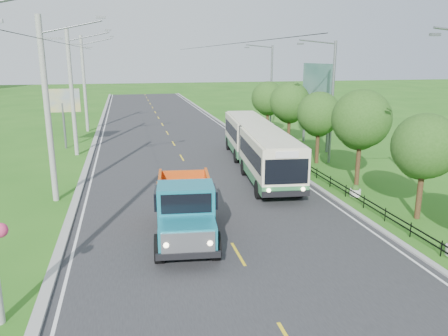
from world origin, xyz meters
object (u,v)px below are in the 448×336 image
object	(u,v)px
pole_mid	(72,93)
billboard_right	(317,86)
dump_truck	(185,205)
tree_fifth	(290,104)
pole_near	(48,110)
billboard_left	(62,104)
tree_fourth	(319,116)
bus	(257,143)
streetlight_far	(270,86)
planter_mid	(302,160)
planter_near	(355,191)
tree_third	(361,122)
pole_far	(85,84)
planter_far	(268,141)
tree_back	(268,100)
streetlight_mid	(330,98)
tree_second	(424,149)

from	to	relation	value
pole_mid	billboard_right	distance (m)	20.59
dump_truck	pole_mid	bearing A→B (deg)	114.90
tree_fifth	billboard_right	xyz separation A→B (m)	(2.44, -0.14, 1.49)
pole_near	billboard_left	world-z (taller)	pole_near
pole_near	tree_fourth	size ratio (longest dim) A/B	1.85
tree_fifth	bus	distance (m)	8.78
billboard_right	dump_truck	distance (m)	23.10
tree_fifth	streetlight_far	size ratio (longest dim) A/B	0.64
planter_mid	dump_truck	xyz separation A→B (m)	(-10.46, -11.86, 1.27)
planter_near	dump_truck	xyz separation A→B (m)	(-10.46, -3.86, 1.27)
tree_fourth	tree_third	bearing A→B (deg)	-90.00
pole_far	tree_third	world-z (taller)	pole_far
pole_far	tree_third	xyz separation A→B (m)	(18.12, -24.86, -1.11)
planter_far	billboard_left	xyz separation A→B (m)	(-18.10, 2.00, 3.58)
pole_mid	streetlight_far	world-z (taller)	pole_mid
tree_fifth	tree_back	world-z (taller)	tree_fifth
pole_near	pole_mid	xyz separation A→B (m)	(0.00, 12.00, 0.00)
streetlight_mid	bus	size ratio (longest dim) A/B	0.55
pole_far	planter_near	distance (m)	32.19
tree_fourth	pole_near	bearing A→B (deg)	-164.16
tree_third	tree_second	bearing A→B (deg)	-90.00
pole_mid	tree_fifth	xyz separation A→B (m)	(18.12, -0.86, -1.24)
streetlight_far	billboard_right	world-z (taller)	streetlight_far
pole_near	tree_second	xyz separation A→B (m)	(18.12, -6.86, -1.57)
tree_third	planter_near	distance (m)	4.46
tree_second	bus	bearing A→B (deg)	114.43
tree_fourth	planter_mid	xyz separation A→B (m)	(-1.26, -0.14, -3.30)
streetlight_far	bus	distance (m)	16.17
tree_back	planter_far	size ratio (longest dim) A/B	8.21
pole_mid	pole_far	world-z (taller)	same
tree_fourth	billboard_left	world-z (taller)	tree_fourth
planter_far	tree_fifth	bearing A→B (deg)	-55.95
pole_mid	planter_near	bearing A→B (deg)	-41.65
pole_near	planter_near	size ratio (longest dim) A/B	14.93
tree_fifth	planter_mid	distance (m)	7.21
planter_far	dump_truck	world-z (taller)	dump_truck
tree_second	tree_fifth	bearing A→B (deg)	90.00
tree_third	tree_fourth	size ratio (longest dim) A/B	1.11
tree_second	tree_third	bearing A→B (deg)	90.00
tree_third	tree_fifth	size ratio (longest dim) A/B	1.03
tree_second	streetlight_mid	xyz separation A→B (m)	(0.79, 11.86, 1.38)
billboard_right	tree_fourth	bearing A→B (deg)	-112.64
tree_fifth	tree_back	size ratio (longest dim) A/B	1.05
tree_fourth	planter_near	world-z (taller)	tree_fourth
tree_fifth	billboard_left	distance (m)	19.74
tree_third	bus	distance (m)	7.45
tree_second	tree_third	world-z (taller)	tree_third
tree_second	bus	size ratio (longest dim) A/B	0.32
tree_back	billboard_left	bearing A→B (deg)	-173.69
pole_mid	planter_far	distance (m)	17.56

